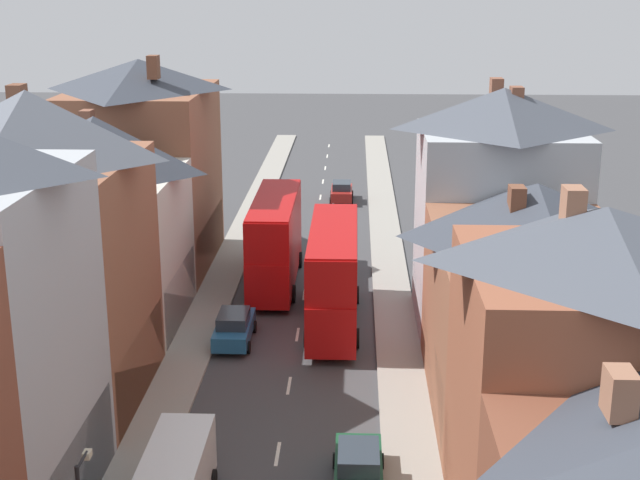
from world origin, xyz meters
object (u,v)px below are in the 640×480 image
(double_decker_bus_lead, at_px, (275,239))
(double_decker_bus_mid_street, at_px, (333,274))
(car_mid_black, at_px, (358,468))
(car_near_silver, at_px, (234,327))
(car_near_blue, at_px, (342,191))
(delivery_van, at_px, (176,478))

(double_decker_bus_lead, relative_size, double_decker_bus_mid_street, 1.00)
(double_decker_bus_lead, bearing_deg, car_mid_black, -77.46)
(double_decker_bus_mid_street, relative_size, car_near_silver, 2.48)
(car_near_silver, bearing_deg, double_decker_bus_lead, 81.83)
(car_near_blue, distance_m, car_near_silver, 30.25)
(car_near_blue, bearing_deg, delivery_van, -96.26)
(double_decker_bus_lead, distance_m, car_near_blue, 21.26)
(car_near_silver, distance_m, delivery_van, 14.84)
(double_decker_bus_mid_street, relative_size, car_mid_black, 2.63)
(double_decker_bus_lead, bearing_deg, car_near_blue, 80.18)
(car_mid_black, bearing_deg, car_near_blue, 91.73)
(car_near_silver, bearing_deg, double_decker_bus_mid_street, 28.19)
(double_decker_bus_mid_street, distance_m, car_near_blue, 27.30)
(double_decker_bus_lead, bearing_deg, car_near_silver, -98.17)
(double_decker_bus_mid_street, relative_size, delivery_van, 2.08)
(car_near_blue, distance_m, delivery_van, 44.95)
(double_decker_bus_lead, distance_m, delivery_van, 23.90)
(car_near_blue, relative_size, car_near_silver, 0.92)
(car_near_silver, distance_m, car_mid_black, 14.47)
(car_near_blue, height_order, car_near_silver, car_near_silver)
(car_near_blue, height_order, delivery_van, delivery_van)
(car_near_blue, relative_size, delivery_van, 0.77)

